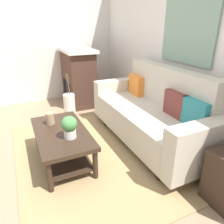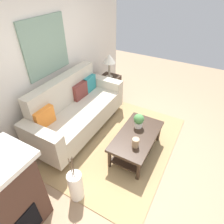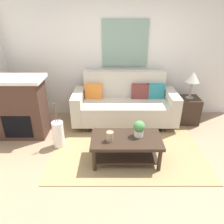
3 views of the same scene
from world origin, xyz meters
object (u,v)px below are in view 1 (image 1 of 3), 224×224
at_px(couch, 152,114).
at_px(tabletop_vase, 50,118).
at_px(coffee_table, 62,139).
at_px(framed_painting, 188,26).
at_px(floor_vase, 70,108).
at_px(throw_pillow_teal, 195,113).
at_px(potted_plant_tabletop, 69,126).
at_px(fireplace, 78,77).
at_px(throw_pillow_maroon, 176,104).
at_px(throw_pillow_orange, 136,85).

bearing_deg(couch, tabletop_vase, -102.16).
relative_size(couch, coffee_table, 1.93).
bearing_deg(tabletop_vase, framed_painting, 80.87).
distance_m(coffee_table, floor_vase, 1.24).
relative_size(throw_pillow_teal, tabletop_vase, 2.32).
height_order(coffee_table, floor_vase, floor_vase).
xyz_separation_m(throw_pillow_teal, tabletop_vase, (-0.95, -1.50, -0.17)).
bearing_deg(throw_pillow_teal, potted_plant_tabletop, -110.09).
relative_size(tabletop_vase, floor_vase, 0.32).
relative_size(coffee_table, fireplace, 0.95).
distance_m(throw_pillow_teal, coffee_table, 1.62).
xyz_separation_m(throw_pillow_maroon, throw_pillow_teal, (0.33, 0.00, 0.00)).
distance_m(potted_plant_tabletop, floor_vase, 1.44).
height_order(throw_pillow_orange, framed_painting, framed_painting).
relative_size(coffee_table, tabletop_vase, 7.08).
bearing_deg(coffee_table, framed_painting, 88.67).
xyz_separation_m(potted_plant_tabletop, fireplace, (-2.14, 0.75, 0.02)).
bearing_deg(throw_pillow_teal, floor_vase, -151.24).
relative_size(potted_plant_tabletop, framed_painting, 0.28).
distance_m(tabletop_vase, floor_vase, 1.06).
bearing_deg(throw_pillow_maroon, fireplace, -165.21).
distance_m(potted_plant_tabletop, fireplace, 2.27).
relative_size(couch, potted_plant_tabletop, 8.08).
distance_m(coffee_table, tabletop_vase, 0.33).
bearing_deg(coffee_table, floor_vase, 161.23).
xyz_separation_m(tabletop_vase, framed_painting, (0.30, 1.84, 1.09)).
bearing_deg(framed_painting, tabletop_vase, -99.13).
bearing_deg(potted_plant_tabletop, throw_pillow_teal, 69.91).
bearing_deg(fireplace, couch, 13.70).
relative_size(throw_pillow_teal, floor_vase, 0.74).
relative_size(fireplace, framed_painting, 1.22).
distance_m(throw_pillow_maroon, coffee_table, 1.51).
distance_m(couch, framed_painting, 1.26).
bearing_deg(throw_pillow_teal, framed_painting, 152.42).
bearing_deg(throw_pillow_orange, throw_pillow_maroon, 0.00).
bearing_deg(tabletop_vase, floor_vase, 152.55).
bearing_deg(fireplace, throw_pillow_orange, 24.60).
xyz_separation_m(throw_pillow_teal, coffee_table, (-0.69, -1.42, -0.37)).
bearing_deg(throw_pillow_orange, fireplace, -155.40).
bearing_deg(throw_pillow_maroon, couch, -158.81).
height_order(throw_pillow_teal, fireplace, fireplace).
bearing_deg(floor_vase, tabletop_vase, -27.45).
distance_m(throw_pillow_teal, framed_painting, 1.18).
relative_size(tabletop_vase, framed_painting, 0.16).
bearing_deg(couch, throw_pillow_maroon, 21.19).
relative_size(potted_plant_tabletop, fireplace, 0.23).
bearing_deg(couch, framed_painting, 90.00).
bearing_deg(fireplace, potted_plant_tabletop, -19.18).
bearing_deg(potted_plant_tabletop, framed_painting, 95.27).
distance_m(throw_pillow_orange, tabletop_vase, 1.55).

